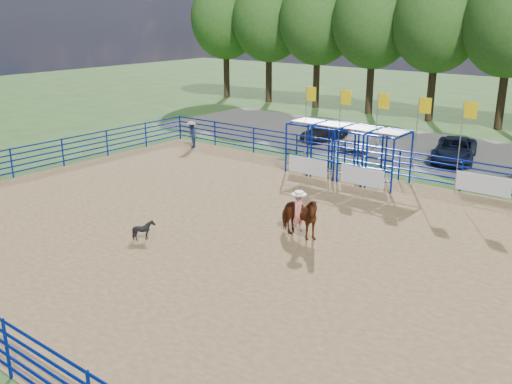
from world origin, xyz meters
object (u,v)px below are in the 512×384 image
Objects in this scene: horse_and_rider at (299,214)px; car_a at (325,131)px; car_c at (455,150)px; spectator_cowboy at (191,135)px; car_b at (364,138)px; calf at (144,230)px.

horse_and_rider is 16.54m from car_a.
car_a is at bearing 164.84° from car_c.
car_a is 8.34m from car_c.
horse_and_rider is 1.59× the size of spectator_cowboy.
spectator_cowboy is 0.34× the size of car_c.
car_b reaches higher than car_a.
car_a is 3.01m from car_b.
spectator_cowboy reaches higher than calf.
car_a is at bearing -2.02° from calf.
calf is at bearing 76.51° from car_b.
car_a is at bearing 52.88° from spectator_cowboy.
horse_and_rider is at bearing -62.80° from calf.
spectator_cowboy is 8.47m from car_a.
horse_and_rider is 0.68× the size of car_a.
horse_and_rider reaches higher than calf.
calf is 0.19× the size of car_b.
car_c reaches higher than calf.
calf is 0.20× the size of car_a.
car_b is (-4.91, 14.16, -0.28)m from horse_and_rider.
car_c is (5.35, 0.29, 0.00)m from car_b.
horse_and_rider is 15.16m from spectator_cowboy.
spectator_cowboy reaches higher than car_b.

